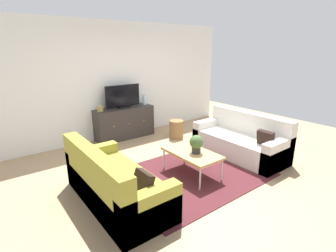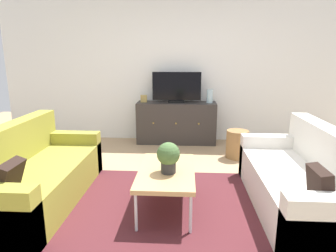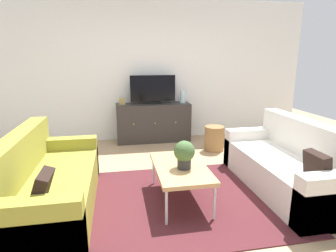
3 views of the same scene
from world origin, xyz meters
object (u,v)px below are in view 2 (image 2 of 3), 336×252
(couch_right_side, at_px, (305,184))
(potted_plant, at_px, (168,156))
(mantel_clock, at_px, (144,99))
(coffee_table, at_px, (167,172))
(wicker_basket, at_px, (237,144))
(couch_left_side, at_px, (32,177))
(glass_vase, at_px, (210,96))
(tv_console, at_px, (176,123))
(flat_screen_tv, at_px, (177,87))

(couch_right_side, bearing_deg, potted_plant, -175.27)
(mantel_clock, bearing_deg, coffee_table, -76.72)
(coffee_table, distance_m, potted_plant, 0.22)
(wicker_basket, bearing_deg, coffee_table, -121.45)
(couch_right_side, xyz_separation_m, wicker_basket, (-0.42, 1.59, -0.06))
(couch_left_side, bearing_deg, mantel_clock, 69.44)
(couch_right_side, height_order, glass_vase, glass_vase)
(potted_plant, distance_m, tv_console, 2.50)
(tv_console, bearing_deg, wicker_basket, -38.89)
(mantel_clock, bearing_deg, couch_left_side, -110.56)
(mantel_clock, bearing_deg, potted_plant, -76.60)
(couch_right_side, relative_size, potted_plant, 5.99)
(couch_right_side, bearing_deg, tv_console, 120.40)
(potted_plant, bearing_deg, tv_console, 90.09)
(glass_vase, bearing_deg, couch_left_side, -131.06)
(couch_left_side, xyz_separation_m, tv_console, (1.48, 2.37, 0.09))
(couch_left_side, height_order, wicker_basket, couch_left_side)
(glass_vase, bearing_deg, mantel_clock, 180.00)
(couch_right_side, distance_m, glass_vase, 2.57)
(couch_left_side, height_order, mantel_clock, mantel_clock)
(glass_vase, bearing_deg, flat_screen_tv, 178.06)
(tv_console, bearing_deg, glass_vase, 0.00)
(flat_screen_tv, height_order, glass_vase, flat_screen_tv)
(flat_screen_tv, xyz_separation_m, mantel_clock, (-0.59, -0.02, -0.20))
(couch_left_side, distance_m, flat_screen_tv, 2.91)
(coffee_table, height_order, tv_console, tv_console)
(couch_right_side, distance_m, mantel_clock, 3.14)
(coffee_table, relative_size, flat_screen_tv, 1.16)
(tv_console, xyz_separation_m, glass_vase, (0.59, 0.00, 0.49))
(coffee_table, xyz_separation_m, glass_vase, (0.61, 2.41, 0.47))
(couch_left_side, distance_m, potted_plant, 1.52)
(wicker_basket, bearing_deg, tv_console, 141.11)
(couch_left_side, height_order, flat_screen_tv, flat_screen_tv)
(mantel_clock, height_order, wicker_basket, mantel_clock)
(couch_left_side, bearing_deg, wicker_basket, 32.90)
(couch_right_side, bearing_deg, wicker_basket, 104.75)
(couch_left_side, distance_m, tv_console, 2.80)
(glass_vase, bearing_deg, coffee_table, -104.16)
(coffee_table, xyz_separation_m, tv_console, (0.02, 2.41, -0.02))
(coffee_table, height_order, potted_plant, potted_plant)
(coffee_table, distance_m, tv_console, 2.41)
(couch_left_side, distance_m, coffee_table, 1.46)
(tv_console, relative_size, glass_vase, 5.88)
(couch_left_side, relative_size, coffee_table, 1.86)
(coffee_table, relative_size, glass_vase, 4.16)
(coffee_table, bearing_deg, tv_console, 89.53)
(couch_left_side, xyz_separation_m, coffee_table, (1.46, -0.04, 0.11))
(flat_screen_tv, xyz_separation_m, wicker_basket, (0.98, -0.81, -0.79))
(potted_plant, distance_m, wicker_basket, 2.00)
(couch_left_side, xyz_separation_m, couch_right_side, (2.87, 0.00, 0.00))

